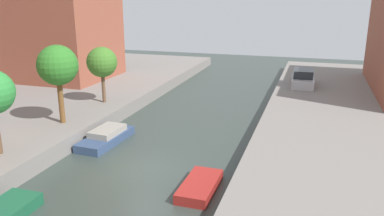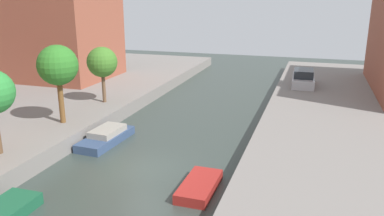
{
  "view_description": "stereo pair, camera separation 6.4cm",
  "coord_description": "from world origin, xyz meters",
  "px_view_note": "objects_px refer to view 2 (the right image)",
  "views": [
    {
      "loc": [
        8.06,
        -17.0,
        8.84
      ],
      "look_at": [
        0.91,
        5.4,
        1.97
      ],
      "focal_mm": 36.06,
      "sensor_mm": 36.0,
      "label": 1
    },
    {
      "loc": [
        8.12,
        -16.98,
        8.84
      ],
      "look_at": [
        0.91,
        5.4,
        1.97
      ],
      "focal_mm": 36.06,
      "sensor_mm": 36.0,
      "label": 2
    }
  ],
  "objects_px": {
    "street_tree_4": "(102,62)",
    "moored_boat_left_2": "(1,214)",
    "street_tree_3": "(58,66)",
    "moored_boat_left_3": "(106,137)",
    "parked_car": "(303,79)",
    "moored_boat_right_2": "(199,186)"
  },
  "relations": [
    {
      "from": "street_tree_4",
      "to": "moored_boat_right_2",
      "type": "height_order",
      "value": "street_tree_4"
    },
    {
      "from": "street_tree_4",
      "to": "moored_boat_left_3",
      "type": "relative_size",
      "value": 0.96
    },
    {
      "from": "parked_car",
      "to": "moored_boat_left_3",
      "type": "xyz_separation_m",
      "value": [
        -11.13,
        -15.81,
        -1.26
      ]
    },
    {
      "from": "parked_car",
      "to": "moored_boat_left_2",
      "type": "xyz_separation_m",
      "value": [
        -10.78,
        -24.85,
        -1.36
      ]
    },
    {
      "from": "moored_boat_left_3",
      "to": "moored_boat_left_2",
      "type": "bearing_deg",
      "value": -87.82
    },
    {
      "from": "street_tree_4",
      "to": "moored_boat_left_2",
      "type": "height_order",
      "value": "street_tree_4"
    },
    {
      "from": "moored_boat_left_2",
      "to": "street_tree_4",
      "type": "bearing_deg",
      "value": 103.55
    },
    {
      "from": "street_tree_3",
      "to": "parked_car",
      "type": "bearing_deg",
      "value": 48.01
    },
    {
      "from": "moored_boat_left_2",
      "to": "moored_boat_right_2",
      "type": "xyz_separation_m",
      "value": [
        7.0,
        4.85,
        -0.03
      ]
    },
    {
      "from": "street_tree_3",
      "to": "street_tree_4",
      "type": "bearing_deg",
      "value": 90.0
    },
    {
      "from": "street_tree_4",
      "to": "moored_boat_right_2",
      "type": "xyz_separation_m",
      "value": [
        10.44,
        -9.4,
        -3.82
      ]
    },
    {
      "from": "moored_boat_left_3",
      "to": "street_tree_3",
      "type": "bearing_deg",
      "value": 179.69
    },
    {
      "from": "moored_boat_left_2",
      "to": "moored_boat_left_3",
      "type": "bearing_deg",
      "value": 92.18
    },
    {
      "from": "parked_car",
      "to": "moored_boat_right_2",
      "type": "height_order",
      "value": "parked_car"
    },
    {
      "from": "parked_car",
      "to": "moored_boat_left_2",
      "type": "bearing_deg",
      "value": -113.45
    },
    {
      "from": "street_tree_3",
      "to": "moored_boat_left_3",
      "type": "relative_size",
      "value": 1.13
    },
    {
      "from": "street_tree_3",
      "to": "moored_boat_left_3",
      "type": "xyz_separation_m",
      "value": [
        3.09,
        -0.02,
        -4.31
      ]
    },
    {
      "from": "street_tree_3",
      "to": "parked_car",
      "type": "relative_size",
      "value": 1.04
    },
    {
      "from": "street_tree_3",
      "to": "moored_boat_left_3",
      "type": "height_order",
      "value": "street_tree_3"
    },
    {
      "from": "moored_boat_right_2",
      "to": "parked_car",
      "type": "bearing_deg",
      "value": 79.3
    },
    {
      "from": "street_tree_3",
      "to": "moored_boat_left_2",
      "type": "distance_m",
      "value": 10.64
    },
    {
      "from": "parked_car",
      "to": "moored_boat_left_3",
      "type": "bearing_deg",
      "value": -125.14
    }
  ]
}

